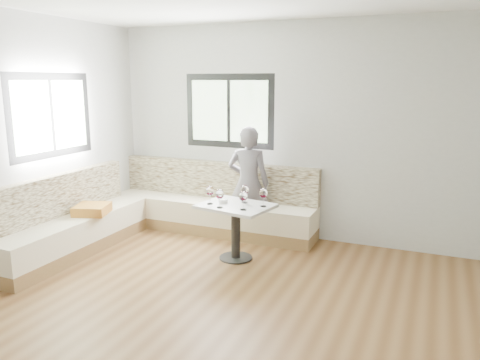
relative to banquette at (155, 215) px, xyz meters
name	(u,v)px	position (x,y,z in m)	size (l,w,h in m)	color
room	(199,159)	(1.51, -1.55, 1.08)	(5.01, 5.01, 2.81)	brown
banquette	(155,215)	(0.00, 0.00, 0.00)	(2.90, 2.80, 0.95)	olive
table	(236,218)	(1.25, -0.20, 0.16)	(0.90, 0.75, 0.66)	black
person	(248,183)	(1.11, 0.53, 0.42)	(0.55, 0.36, 1.50)	#605A61
olive_ramekin	(223,201)	(1.08, -0.18, 0.35)	(0.11, 0.11, 0.04)	white
wine_glass_a	(210,191)	(0.97, -0.29, 0.47)	(0.10, 0.10, 0.21)	white
wine_glass_b	(220,195)	(1.14, -0.39, 0.47)	(0.10, 0.10, 0.21)	white
wine_glass_c	(243,197)	(1.42, -0.38, 0.47)	(0.10, 0.10, 0.21)	white
wine_glass_d	(245,190)	(1.31, -0.08, 0.47)	(0.10, 0.10, 0.21)	white
wine_glass_e	(263,194)	(1.57, -0.16, 0.47)	(0.10, 0.10, 0.21)	white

